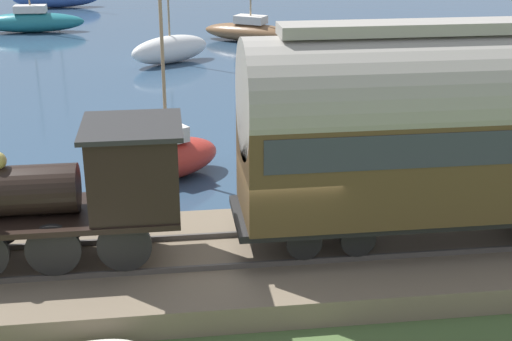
# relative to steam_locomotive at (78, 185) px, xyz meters

# --- Properties ---
(ground_plane) EXTENTS (200.00, 200.00, 0.00)m
(ground_plane) POSITION_rel_steam_locomotive_xyz_m (-0.16, -4.02, -2.31)
(ground_plane) COLOR #476033
(harbor_water) EXTENTS (80.00, 80.00, 0.01)m
(harbor_water) POSITION_rel_steam_locomotive_xyz_m (42.63, -4.02, -2.31)
(harbor_water) COLOR #2D4760
(harbor_water) RESTS_ON ground
(rail_embankment) EXTENTS (4.66, 56.00, 0.68)m
(rail_embankment) POSITION_rel_steam_locomotive_xyz_m (-0.00, -4.02, -2.03)
(rail_embankment) COLOR #756651
(rail_embankment) RESTS_ON ground
(steam_locomotive) EXTENTS (2.10, 5.69, 3.13)m
(steam_locomotive) POSITION_rel_steam_locomotive_xyz_m (0.00, 0.00, 0.00)
(steam_locomotive) COLOR black
(steam_locomotive) RESTS_ON rail_embankment
(passenger_coach) EXTENTS (2.54, 9.29, 4.81)m
(passenger_coach) POSITION_rel_steam_locomotive_xyz_m (-0.00, -7.85, 0.99)
(passenger_coach) COLOR black
(passenger_coach) RESTS_ON rail_embankment
(sailboat_red) EXTENTS (3.15, 3.74, 6.38)m
(sailboat_red) POSITION_rel_steam_locomotive_xyz_m (6.14, -1.84, -1.66)
(sailboat_red) COLOR #B72D23
(sailboat_red) RESTS_ON harbor_water
(sailboat_brown) EXTENTS (4.59, 5.90, 6.27)m
(sailboat_brown) POSITION_rel_steam_locomotive_xyz_m (27.31, -6.96, -1.71)
(sailboat_brown) COLOR brown
(sailboat_brown) RESTS_ON harbor_water
(sailboat_white) EXTENTS (3.53, 4.43, 7.28)m
(sailboat_white) POSITION_rel_steam_locomotive_xyz_m (22.08, -2.22, -1.59)
(sailboat_white) COLOR white
(sailboat_white) RESTS_ON harbor_water
(sailboat_teal) EXTENTS (1.59, 6.43, 6.98)m
(sailboat_teal) POSITION_rel_steam_locomotive_xyz_m (32.18, 6.16, -1.63)
(sailboat_teal) COLOR #1E707A
(sailboat_teal) RESTS_ON harbor_water
(rowboat_near_shore) EXTENTS (2.37, 2.69, 0.38)m
(rowboat_near_shore) POSITION_rel_steam_locomotive_xyz_m (9.40, -7.99, -2.11)
(rowboat_near_shore) COLOR silver
(rowboat_near_shore) RESTS_ON harbor_water
(rowboat_off_pier) EXTENTS (2.04, 1.95, 0.30)m
(rowboat_off_pier) POSITION_rel_steam_locomotive_xyz_m (7.63, -4.92, -2.15)
(rowboat_off_pier) COLOR silver
(rowboat_off_pier) RESTS_ON harbor_water
(rowboat_mid_harbor) EXTENTS (2.00, 2.21, 0.37)m
(rowboat_mid_harbor) POSITION_rel_steam_locomotive_xyz_m (12.43, -13.31, -2.12)
(rowboat_mid_harbor) COLOR beige
(rowboat_mid_harbor) RESTS_ON harbor_water
(rowboat_far_out) EXTENTS (2.79, 2.17, 0.32)m
(rowboat_far_out) POSITION_rel_steam_locomotive_xyz_m (4.98, -11.75, -2.15)
(rowboat_far_out) COLOR #B7B2A3
(rowboat_far_out) RESTS_ON harbor_water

